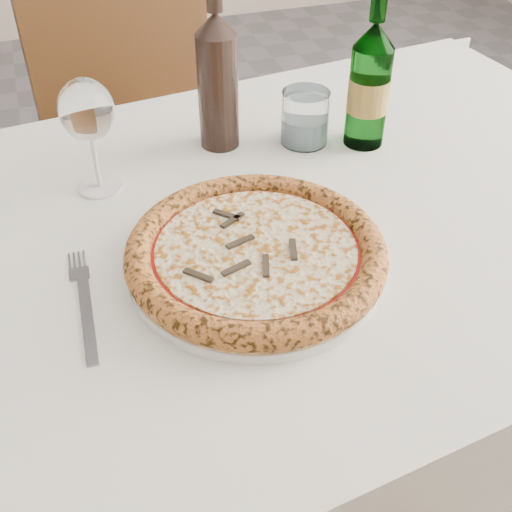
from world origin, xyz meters
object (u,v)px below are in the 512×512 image
object	(u,v)px
wine_glass	(87,113)
beer_bottle	(369,85)
pizza	(256,252)
wine_bottle	(218,80)
chair_far	(144,116)
dining_table	(235,271)
tumbler	(305,121)
plate	(256,263)

from	to	relation	value
wine_glass	beer_bottle	bearing A→B (deg)	0.06
pizza	wine_bottle	xyz separation A→B (m)	(0.04, 0.32, 0.09)
chair_far	wine_bottle	size ratio (longest dim) A/B	3.52
chair_far	wine_glass	xyz separation A→B (m)	(-0.16, -0.64, 0.35)
dining_table	tumbler	size ratio (longest dim) A/B	17.48
pizza	beer_bottle	world-z (taller)	beer_bottle
dining_table	chair_far	size ratio (longest dim) A/B	1.66
tumbler	wine_glass	bearing A→B (deg)	-174.26
dining_table	tumbler	distance (m)	0.29
wine_glass	beer_bottle	xyz separation A→B (m)	(0.44, 0.00, -0.02)
tumbler	wine_bottle	distance (m)	0.16
wine_glass	wine_bottle	world-z (taller)	wine_bottle
chair_far	beer_bottle	distance (m)	0.77
chair_far	plate	distance (m)	0.92
dining_table	wine_glass	xyz separation A→B (m)	(-0.16, 0.15, 0.21)
tumbler	beer_bottle	world-z (taller)	beer_bottle
dining_table	tumbler	bearing A→B (deg)	45.90
chair_far	wine_bottle	distance (m)	0.67
chair_far	tumbler	world-z (taller)	chair_far
dining_table	wine_glass	bearing A→B (deg)	137.38
plate	pizza	xyz separation A→B (m)	(-0.00, -0.00, 0.02)
chair_far	pizza	bearing A→B (deg)	-89.93
wine_glass	tumbler	distance (m)	0.36
pizza	beer_bottle	xyz separation A→B (m)	(0.27, 0.25, 0.07)
dining_table	beer_bottle	world-z (taller)	beer_bottle
plate	beer_bottle	distance (m)	0.38
beer_bottle	wine_bottle	size ratio (longest dim) A/B	0.96
dining_table	wine_bottle	size ratio (longest dim) A/B	5.83
beer_bottle	wine_bottle	bearing A→B (deg)	162.67
beer_bottle	wine_bottle	world-z (taller)	wine_bottle
wine_bottle	chair_far	bearing A→B (deg)	94.52
plate	pizza	bearing A→B (deg)	-163.78
chair_far	plate	xyz separation A→B (m)	(0.00, -0.90, 0.23)
dining_table	pizza	size ratio (longest dim) A/B	4.65
dining_table	plate	xyz separation A→B (m)	(0.00, -0.10, 0.10)
pizza	wine_bottle	size ratio (longest dim) A/B	1.26
wine_glass	plate	bearing A→B (deg)	-56.83
dining_table	beer_bottle	distance (m)	0.36
beer_bottle	pizza	bearing A→B (deg)	-137.27
wine_bottle	dining_table	bearing A→B (deg)	-101.24
tumbler	wine_bottle	bearing A→B (deg)	164.72
chair_far	wine_glass	size ratio (longest dim) A/B	5.34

